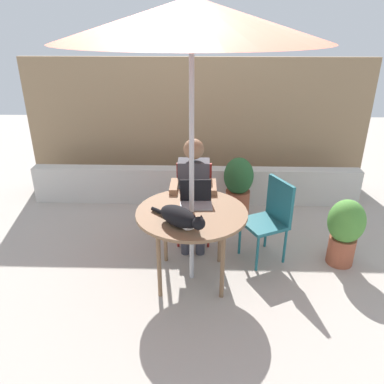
{
  "coord_description": "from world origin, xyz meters",
  "views": [
    {
      "loc": [
        0.1,
        -3.06,
        2.34
      ],
      "look_at": [
        0.0,
        0.1,
        0.89
      ],
      "focal_mm": 35.05,
      "sensor_mm": 36.0,
      "label": 1
    }
  ],
  "objects_px": {
    "chair_occupied": "(194,196)",
    "cat": "(181,218)",
    "laptop": "(196,198)",
    "potted_plant_near_fence": "(345,229)",
    "chair_empty": "(271,214)",
    "potted_plant_by_chair": "(238,186)",
    "patio_table": "(192,217)",
    "patio_umbrella": "(192,20)",
    "person_seated": "(194,188)"
  },
  "relations": [
    {
      "from": "chair_empty",
      "to": "potted_plant_by_chair",
      "type": "bearing_deg",
      "value": 106.75
    },
    {
      "from": "potted_plant_near_fence",
      "to": "cat",
      "type": "bearing_deg",
      "value": -160.55
    },
    {
      "from": "chair_empty",
      "to": "potted_plant_by_chair",
      "type": "distance_m",
      "value": 0.92
    },
    {
      "from": "chair_occupied",
      "to": "potted_plant_by_chair",
      "type": "xyz_separation_m",
      "value": [
        0.55,
        0.47,
        -0.07
      ]
    },
    {
      "from": "patio_table",
      "to": "chair_occupied",
      "type": "height_order",
      "value": "chair_occupied"
    },
    {
      "from": "chair_empty",
      "to": "laptop",
      "type": "distance_m",
      "value": 0.86
    },
    {
      "from": "person_seated",
      "to": "cat",
      "type": "xyz_separation_m",
      "value": [
        -0.08,
        -0.93,
        0.14
      ]
    },
    {
      "from": "patio_umbrella",
      "to": "potted_plant_by_chair",
      "type": "distance_m",
      "value": 2.36
    },
    {
      "from": "chair_empty",
      "to": "cat",
      "type": "relative_size",
      "value": 1.76
    },
    {
      "from": "chair_occupied",
      "to": "cat",
      "type": "distance_m",
      "value": 1.14
    },
    {
      "from": "chair_occupied",
      "to": "person_seated",
      "type": "height_order",
      "value": "person_seated"
    },
    {
      "from": "patio_umbrella",
      "to": "chair_empty",
      "type": "relative_size",
      "value": 2.86
    },
    {
      "from": "patio_table",
      "to": "chair_empty",
      "type": "relative_size",
      "value": 1.18
    },
    {
      "from": "patio_table",
      "to": "chair_occupied",
      "type": "relative_size",
      "value": 1.18
    },
    {
      "from": "potted_plant_by_chair",
      "to": "person_seated",
      "type": "bearing_deg",
      "value": -131.16
    },
    {
      "from": "chair_empty",
      "to": "laptop",
      "type": "xyz_separation_m",
      "value": [
        -0.78,
        -0.24,
        0.29
      ]
    },
    {
      "from": "patio_table",
      "to": "potted_plant_by_chair",
      "type": "xyz_separation_m",
      "value": [
        0.55,
        1.28,
        -0.24
      ]
    },
    {
      "from": "potted_plant_near_fence",
      "to": "laptop",
      "type": "bearing_deg",
      "value": -174.86
    },
    {
      "from": "patio_table",
      "to": "potted_plant_near_fence",
      "type": "distance_m",
      "value": 1.61
    },
    {
      "from": "laptop",
      "to": "potted_plant_near_fence",
      "type": "bearing_deg",
      "value": 5.14
    },
    {
      "from": "patio_umbrella",
      "to": "laptop",
      "type": "relative_size",
      "value": 7.96
    },
    {
      "from": "patio_umbrella",
      "to": "chair_empty",
      "type": "bearing_deg",
      "value": 26.21
    },
    {
      "from": "patio_table",
      "to": "laptop",
      "type": "height_order",
      "value": "laptop"
    },
    {
      "from": "patio_table",
      "to": "cat",
      "type": "bearing_deg",
      "value": -106.58
    },
    {
      "from": "laptop",
      "to": "potted_plant_by_chair",
      "type": "xyz_separation_m",
      "value": [
        0.51,
        1.12,
        -0.36
      ]
    },
    {
      "from": "chair_empty",
      "to": "cat",
      "type": "distance_m",
      "value": 1.17
    },
    {
      "from": "laptop",
      "to": "potted_plant_by_chair",
      "type": "height_order",
      "value": "laptop"
    },
    {
      "from": "potted_plant_near_fence",
      "to": "potted_plant_by_chair",
      "type": "distance_m",
      "value": 1.41
    },
    {
      "from": "chair_occupied",
      "to": "chair_empty",
      "type": "xyz_separation_m",
      "value": [
        0.81,
        -0.41,
        0.0
      ]
    },
    {
      "from": "chair_occupied",
      "to": "cat",
      "type": "relative_size",
      "value": 1.76
    },
    {
      "from": "patio_table",
      "to": "chair_occupied",
      "type": "xyz_separation_m",
      "value": [
        0.0,
        0.81,
        -0.17
      ]
    },
    {
      "from": "chair_occupied",
      "to": "potted_plant_near_fence",
      "type": "height_order",
      "value": "chair_occupied"
    },
    {
      "from": "patio_umbrella",
      "to": "potted_plant_by_chair",
      "type": "height_order",
      "value": "patio_umbrella"
    },
    {
      "from": "cat",
      "to": "chair_occupied",
      "type": "bearing_deg",
      "value": 85.65
    },
    {
      "from": "patio_table",
      "to": "cat",
      "type": "distance_m",
      "value": 0.32
    },
    {
      "from": "cat",
      "to": "chair_empty",
      "type": "bearing_deg",
      "value": 37.15
    },
    {
      "from": "patio_table",
      "to": "cat",
      "type": "relative_size",
      "value": 2.07
    },
    {
      "from": "chair_occupied",
      "to": "laptop",
      "type": "height_order",
      "value": "laptop"
    },
    {
      "from": "patio_table",
      "to": "chair_empty",
      "type": "height_order",
      "value": "chair_empty"
    },
    {
      "from": "patio_table",
      "to": "chair_empty",
      "type": "distance_m",
      "value": 0.92
    },
    {
      "from": "chair_occupied",
      "to": "person_seated",
      "type": "xyz_separation_m",
      "value": [
        -0.0,
        -0.16,
        0.17
      ]
    },
    {
      "from": "potted_plant_near_fence",
      "to": "patio_table",
      "type": "bearing_deg",
      "value": -169.08
    },
    {
      "from": "patio_table",
      "to": "potted_plant_by_chair",
      "type": "bearing_deg",
      "value": 66.89
    },
    {
      "from": "patio_table",
      "to": "laptop",
      "type": "distance_m",
      "value": 0.21
    },
    {
      "from": "chair_empty",
      "to": "cat",
      "type": "xyz_separation_m",
      "value": [
        -0.9,
        -0.68,
        0.31
      ]
    },
    {
      "from": "laptop",
      "to": "potted_plant_near_fence",
      "type": "distance_m",
      "value": 1.58
    },
    {
      "from": "patio_umbrella",
      "to": "laptop",
      "type": "xyz_separation_m",
      "value": [
        0.04,
        0.16,
        -1.54
      ]
    },
    {
      "from": "cat",
      "to": "potted_plant_by_chair",
      "type": "xyz_separation_m",
      "value": [
        0.63,
        1.56,
        -0.39
      ]
    },
    {
      "from": "chair_empty",
      "to": "potted_plant_near_fence",
      "type": "bearing_deg",
      "value": -7.62
    },
    {
      "from": "chair_occupied",
      "to": "person_seated",
      "type": "relative_size",
      "value": 0.72
    }
  ]
}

